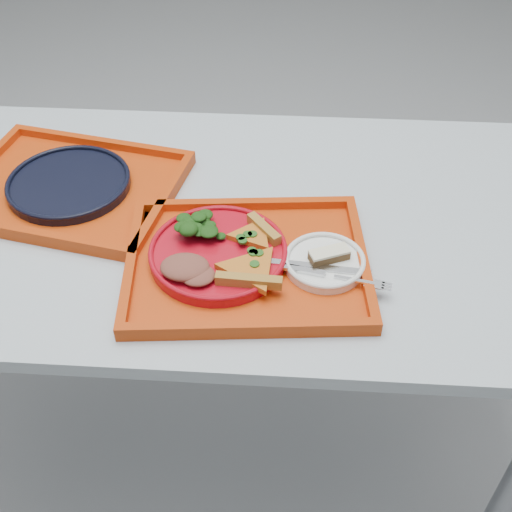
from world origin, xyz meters
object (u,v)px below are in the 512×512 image
at_px(dessert_bar, 329,255).
at_px(navy_plate, 69,185).
at_px(tray_main, 247,265).
at_px(dinner_plate, 218,254).
at_px(tray_far, 70,190).

bearing_deg(dessert_bar, navy_plate, 137.15).
relative_size(tray_main, navy_plate, 1.73).
bearing_deg(tray_main, dessert_bar, -3.09).
bearing_deg(dinner_plate, dessert_bar, -1.22).
distance_m(navy_plate, dessert_bar, 0.59).
relative_size(dinner_plate, navy_plate, 1.00).
relative_size(navy_plate, dessert_bar, 3.27).
bearing_deg(tray_far, dessert_bar, -9.02).
xyz_separation_m(tray_main, navy_plate, (-0.40, 0.21, 0.01)).
bearing_deg(dinner_plate, tray_far, 149.82).
height_order(tray_main, tray_far, same).
xyz_separation_m(tray_main, dinner_plate, (-0.05, 0.01, 0.02)).
bearing_deg(dinner_plate, tray_main, -10.30).
bearing_deg(navy_plate, tray_far, 90.00).
distance_m(dinner_plate, dessert_bar, 0.21).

